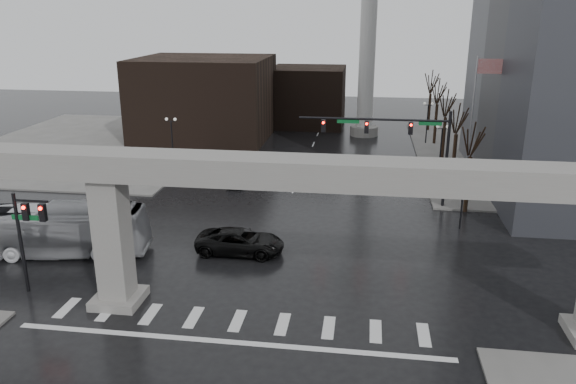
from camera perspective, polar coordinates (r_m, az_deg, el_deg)
name	(u,v)px	position (r m, az deg, el deg)	size (l,w,h in m)	color
ground	(242,311)	(31.26, -4.72, -11.97)	(160.00, 160.00, 0.00)	black
sidewalk_ne	(548,160)	(67.21, 24.91, 3.00)	(28.00, 36.00, 0.15)	slate
sidewalk_nw	(96,144)	(71.90, -18.90, 4.62)	(28.00, 36.00, 0.15)	slate
elevated_guideway	(263,192)	(28.20, -2.57, 0.01)	(48.00, 2.60, 8.70)	gray
building_far_left	(204,98)	(72.07, -8.49, 9.41)	(16.00, 14.00, 10.00)	black
building_far_mid	(308,96)	(79.63, 2.04, 9.68)	(10.00, 10.00, 8.00)	black
smokestack	(368,29)	(72.38, 8.16, 16.11)	(3.60, 3.60, 30.00)	beige
signal_mast_arm	(400,137)	(46.27, 11.30, 5.51)	(12.12, 0.43, 8.00)	black
signal_left_pole	(27,226)	(34.59, -24.96, -3.19)	(2.30, 0.30, 6.00)	black
flagpole_assembly	(476,111)	(49.84, 18.55, 7.81)	(2.06, 0.12, 12.00)	silver
lamp_right_0	(464,185)	(42.74, 17.44, 0.72)	(1.22, 0.32, 5.11)	black
lamp_right_1	(441,142)	(56.15, 15.31, 4.94)	(1.22, 0.32, 5.11)	black
lamp_right_2	(428,116)	(69.79, 14.00, 7.53)	(1.22, 0.32, 5.11)	black
lamp_left_0	(112,170)	(46.54, -17.42, 2.11)	(1.22, 0.32, 5.11)	black
lamp_left_1	(172,133)	(59.09, -11.74, 5.84)	(1.22, 0.32, 5.11)	black
lamp_left_2	(209,110)	(72.17, -8.04, 8.22)	(1.22, 0.32, 5.11)	black
tree_right_0	(469,179)	(46.91, 17.88, 1.31)	(1.09, 1.58, 7.50)	black
tree_right_1	(455,153)	(54.52, 16.57, 3.78)	(1.09, 1.61, 7.67)	black
tree_right_2	(444,135)	(62.23, 15.59, 5.64)	(1.10, 1.63, 7.85)	black
tree_right_3	(436,120)	(70.00, 14.81, 7.08)	(1.11, 1.66, 8.02)	black
tree_right_4	(430,108)	(77.82, 14.19, 8.24)	(1.12, 1.69, 8.19)	black
pickup_truck	(240,242)	(37.80, -4.88, -5.05)	(2.71, 5.88, 1.63)	black
city_bus	(54,230)	(40.27, -22.69, -3.60)	(2.87, 12.28, 3.42)	#B0B1B5
far_car	(236,177)	(52.57, -5.28, 1.54)	(1.71, 4.24, 1.45)	black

